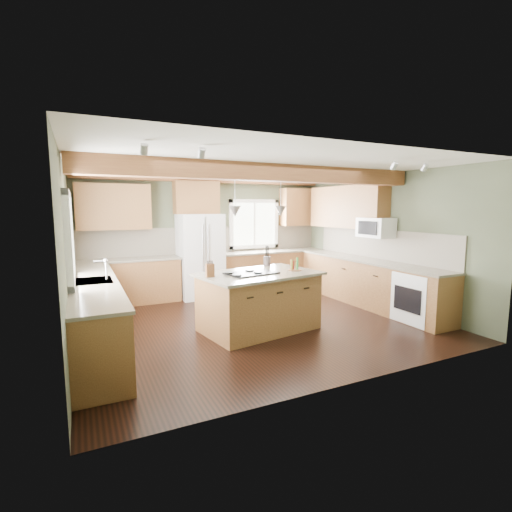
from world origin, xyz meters
name	(u,v)px	position (x,y,z in m)	size (l,w,h in m)	color
floor	(255,321)	(0.00, 0.00, 0.00)	(5.60, 5.60, 0.00)	black
ceiling	(255,166)	(0.00, 0.00, 2.60)	(5.60, 5.60, 0.00)	silver
wall_back	(208,236)	(0.00, 2.50, 1.30)	(5.60, 5.60, 0.00)	#3F4531
wall_left	(67,255)	(-2.80, 0.00, 1.30)	(5.00, 5.00, 0.00)	#3F4531
wall_right	(382,240)	(2.80, 0.00, 1.30)	(5.00, 5.00, 0.00)	#3F4531
ceiling_beam	(266,172)	(0.00, -0.39, 2.47)	(5.55, 0.26, 0.26)	brown
soffit_trim	(208,180)	(0.00, 2.40, 2.54)	(5.55, 0.20, 0.10)	brown
backsplash_back	(208,240)	(0.00, 2.48, 1.21)	(5.58, 0.03, 0.58)	brown
backsplash_right	(379,244)	(2.78, 0.05, 1.21)	(0.03, 3.70, 0.58)	brown
base_cab_back_left	(128,282)	(-1.79, 2.20, 0.44)	(2.02, 0.60, 0.88)	brown
counter_back_left	(127,260)	(-1.79, 2.20, 0.90)	(2.06, 0.64, 0.04)	#453D32
base_cab_back_right	(272,270)	(1.49, 2.20, 0.44)	(2.62, 0.60, 0.88)	brown
counter_back_right	(272,251)	(1.49, 2.20, 0.90)	(2.66, 0.64, 0.04)	#453D32
base_cab_left	(95,314)	(-2.50, 0.05, 0.44)	(0.60, 3.70, 0.88)	brown
counter_left	(93,282)	(-2.50, 0.05, 0.90)	(0.64, 3.74, 0.04)	#453D32
base_cab_right	(367,283)	(2.50, 0.05, 0.44)	(0.60, 3.70, 0.88)	brown
counter_right	(368,260)	(2.50, 0.05, 0.90)	(0.64, 3.74, 0.04)	#453D32
upper_cab_back_left	(114,207)	(-1.99, 2.33, 1.95)	(1.40, 0.35, 0.90)	brown
upper_cab_over_fridge	(196,198)	(-0.30, 2.33, 2.15)	(0.96, 0.35, 0.70)	brown
upper_cab_right	(346,207)	(2.62, 0.90, 1.95)	(0.35, 2.20, 0.90)	brown
upper_cab_back_corner	(298,207)	(2.30, 2.33, 1.95)	(0.90, 0.35, 0.90)	brown
window_left	(68,236)	(-2.78, 0.05, 1.55)	(0.04, 1.60, 1.05)	white
window_back	(254,224)	(1.15, 2.48, 1.55)	(1.10, 0.04, 1.00)	white
sink	(93,282)	(-2.50, 0.05, 0.91)	(0.50, 0.65, 0.03)	#262628
faucet	(106,270)	(-2.32, 0.05, 1.05)	(0.02, 0.02, 0.28)	#B2B2B7
dishwasher	(101,344)	(-2.49, -1.25, 0.43)	(0.60, 0.60, 0.84)	white
oven	(420,298)	(2.49, -1.25, 0.43)	(0.60, 0.72, 0.84)	white
microwave	(376,228)	(2.58, -0.05, 1.55)	(0.40, 0.70, 0.38)	white
pendant_left	(235,211)	(-0.55, -0.46, 1.88)	(0.18, 0.18, 0.16)	#B2B2B7
pendant_right	(281,211)	(0.30, -0.32, 1.88)	(0.18, 0.18, 0.16)	#B2B2B7
refrigerator	(200,256)	(-0.30, 2.12, 0.90)	(0.90, 0.74, 1.80)	silver
island	(259,302)	(-0.12, -0.39, 0.44)	(1.72, 1.05, 0.88)	brown
island_top	(259,274)	(-0.12, -0.39, 0.90)	(1.84, 1.17, 0.04)	#453D32
cooktop	(251,273)	(-0.26, -0.42, 0.93)	(0.75, 0.50, 0.02)	black
knife_block	(210,270)	(-0.93, -0.40, 1.02)	(0.12, 0.09, 0.20)	brown
utensil_crock	(267,261)	(0.32, 0.17, 1.00)	(0.12, 0.12, 0.16)	#362E2B
bottle_tray	(295,264)	(0.50, -0.45, 1.02)	(0.22, 0.22, 0.20)	brown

